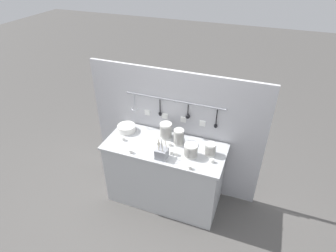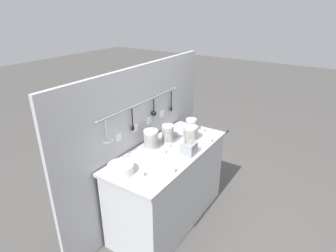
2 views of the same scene
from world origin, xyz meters
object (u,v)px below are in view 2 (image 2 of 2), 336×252
Objects in this scene: bowl_stack_tall_left at (191,125)px; cup_beside_plates at (203,130)px; cup_front_right at (211,140)px; bowl_stack_nested_right at (191,133)px; steel_mixing_bowl at (173,135)px; plate_stack at (121,168)px; cup_centre at (142,174)px; cup_mid_row at (168,145)px; cup_edge_near at (164,151)px; cutlery_caddy at (189,148)px; cup_back_right at (187,144)px; bowl_stack_back_corner at (168,134)px; cup_edge_far at (173,170)px; cup_back_left at (184,146)px; bowl_stack_wide_centre at (151,139)px.

cup_beside_plates is at bearing -66.17° from bowl_stack_tall_left.
bowl_stack_tall_left is 0.35m from cup_front_right.
bowl_stack_nested_right reaches higher than steel_mixing_bowl.
cup_centre is at bearing -73.30° from plate_stack.
cup_mid_row is at bearing 138.34° from cup_front_right.
cutlery_caddy is at bearing -58.44° from cup_edge_near.
cup_centre is at bearing -166.13° from steel_mixing_bowl.
cup_edge_near is at bearing 157.62° from cup_back_right.
cup_mid_row is (-0.09, -0.07, -0.08)m from bowl_stack_back_corner.
cup_front_right is at bearing -41.66° from cup_mid_row.
cup_edge_far is 1.00× the size of cup_edge_near.
cup_beside_plates is at bearing -10.40° from plate_stack.
cup_back_left is 0.32m from cup_front_right.
bowl_stack_back_corner is 0.59m from cup_edge_far.
bowl_stack_tall_left is 0.15m from cup_beside_plates.
steel_mixing_bowl is 2.38× the size of cup_edge_far.
cutlery_caddy is 0.37m from cup_front_right.
cup_back_left is 1.00× the size of cup_mid_row.
cup_mid_row is at bearing -179.24° from bowl_stack_tall_left.
bowl_stack_wide_centre is at bearing 104.37° from cutlery_caddy.
steel_mixing_bowl is at bearing 11.68° from bowl_stack_back_corner.
bowl_stack_nested_right reaches higher than cup_edge_far.
bowl_stack_nested_right is 0.94m from plate_stack.
cup_beside_plates is 1.00× the size of cup_front_right.
bowl_stack_wide_centre is at bearing 125.36° from cup_mid_row.
cup_front_right is (0.10, -0.41, 0.00)m from steel_mixing_bowl.
plate_stack is 0.88× the size of cutlery_caddy.
cutlery_caddy is 0.25m from cup_mid_row.
cup_beside_plates is 0.56m from cup_mid_row.
bowl_stack_back_corner is 4.54× the size of cup_mid_row.
bowl_stack_back_corner is 0.23m from cup_back_left.
bowl_stack_wide_centre reaches higher than cup_mid_row.
cup_front_right is (0.98, -0.41, -0.02)m from plate_stack.
cup_edge_far is (-0.51, -0.15, 0.00)m from cup_back_right.
cup_edge_near reaches higher than steel_mixing_bowl.
cup_edge_far is at bearing -121.08° from bowl_stack_wide_centre.
cup_mid_row is at bearing -143.27° from bowl_stack_back_corner.
cup_beside_plates is at bearing 43.98° from cup_front_right.
bowl_stack_tall_left is at bearing -13.23° from bowl_stack_wide_centre.
bowl_stack_wide_centre is 1.28× the size of bowl_stack_nested_right.
cutlery_caddy is at bearing 169.01° from cup_front_right.
bowl_stack_wide_centre is 0.41m from cutlery_caddy.
cup_beside_plates is (1.18, -0.22, -0.02)m from plate_stack.
cup_back_left is 1.00× the size of cup_centre.
cup_back_right is 0.20m from cup_mid_row.
bowl_stack_back_corner is 0.18m from steel_mixing_bowl.
cutlery_caddy reaches higher than cup_front_right.
bowl_stack_tall_left reaches higher than steel_mixing_bowl.
cup_mid_row is (0.37, 0.29, 0.00)m from cup_edge_far.
plate_stack is 1.06m from cup_front_right.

